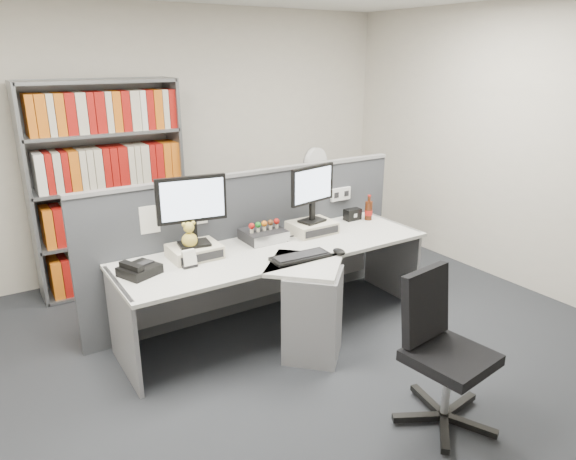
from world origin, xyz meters
TOP-DOWN VIEW (x-y plane):
  - ground at (0.00, 0.00)m, footprint 5.50×5.50m
  - room_shell at (0.00, 0.00)m, footprint 5.04×5.54m
  - partition at (0.00, 1.25)m, footprint 3.00×0.08m
  - desk at (0.00, 0.60)m, footprint 2.60×1.20m
  - monitor_riser_left at (-0.64, 0.98)m, footprint 0.38×0.31m
  - monitor_riser_right at (0.46, 0.98)m, footprint 0.38×0.31m
  - monitor_left at (-0.64, 0.98)m, footprint 0.53×0.20m
  - monitor_right at (0.46, 0.98)m, footprint 0.48×0.20m
  - desktop_pc at (0.00, 1.04)m, footprint 0.34×0.30m
  - figurines at (0.00, 1.02)m, footprint 0.29×0.05m
  - keyboard at (0.03, 0.52)m, footprint 0.47×0.20m
  - mouse at (0.33, 0.43)m, footprint 0.08×0.12m
  - desk_phone at (-1.11, 0.87)m, footprint 0.31×0.30m
  - desk_calendar at (-0.75, 0.82)m, footprint 0.11×0.08m
  - plush_toy at (-0.69, 0.95)m, footprint 0.12×0.12m
  - speaker at (1.00, 1.08)m, footprint 0.16×0.09m
  - cola_bottle at (1.13, 1.01)m, footprint 0.07×0.07m
  - shelving_unit at (-0.90, 2.44)m, footprint 1.41×0.40m
  - filing_cabinet at (1.20, 1.99)m, footprint 0.45×0.61m
  - desk_fan at (1.20, 1.99)m, footprint 0.33×0.20m
  - office_chair at (0.24, -0.71)m, footprint 0.63×0.63m

SIDE VIEW (x-z plane):
  - ground at x=0.00m, z-range 0.00..0.00m
  - filing_cabinet at x=1.20m, z-range 0.00..0.70m
  - desk at x=0.00m, z-range 0.10..0.82m
  - office_chair at x=0.24m, z-range 0.03..0.99m
  - partition at x=0.00m, z-range 0.01..1.29m
  - keyboard at x=0.03m, z-range 0.72..0.75m
  - mouse at x=0.33m, z-range 0.72..0.77m
  - desk_phone at x=-1.11m, z-range 0.71..0.81m
  - desktop_pc at x=0.00m, z-range 0.72..0.81m
  - monitor_riser_left at x=-0.64m, z-range 0.72..0.82m
  - monitor_riser_right at x=0.46m, z-range 0.72..0.82m
  - speaker at x=1.00m, z-range 0.72..0.83m
  - desk_calendar at x=-0.75m, z-range 0.71..0.84m
  - cola_bottle at x=1.13m, z-range 0.69..0.93m
  - figurines at x=0.00m, z-range 0.82..0.90m
  - plush_toy at x=-0.69m, z-range 0.80..1.01m
  - shelving_unit at x=-0.90m, z-range -0.02..1.98m
  - desk_fan at x=1.20m, z-range 0.77..1.33m
  - monitor_right at x=0.46m, z-range 0.87..1.36m
  - monitor_left at x=-0.64m, z-range 0.87..1.41m
  - room_shell at x=0.00m, z-range 0.43..3.15m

